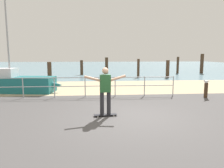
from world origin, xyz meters
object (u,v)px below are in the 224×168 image
at_px(seagull, 206,82).
at_px(sailboat, 18,83).
at_px(skateboarder, 105,88).
at_px(bollard_short, 206,90).
at_px(skateboard, 105,115).

bearing_deg(seagull, sailboat, 166.47).
height_order(sailboat, skateboarder, sailboat).
distance_m(sailboat, seagull, 10.29).
height_order(skateboarder, seagull, skateboarder).
bearing_deg(bollard_short, skateboard, -151.70).
bearing_deg(skateboard, sailboat, 132.67).
bearing_deg(skateboard, seagull, 28.29).
xyz_separation_m(skateboard, skateboarder, (0.00, -0.00, 0.95)).
xyz_separation_m(bollard_short, seagull, (-0.01, -0.01, 0.46)).
xyz_separation_m(sailboat, bollard_short, (10.01, -2.40, -0.14)).
xyz_separation_m(skateboarder, seagull, (5.20, 2.80, -0.18)).
relative_size(skateboarder, bollard_short, 2.16).
distance_m(sailboat, skateboard, 7.10).
relative_size(sailboat, skateboarder, 3.45).
relative_size(bollard_short, seagull, 1.73).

